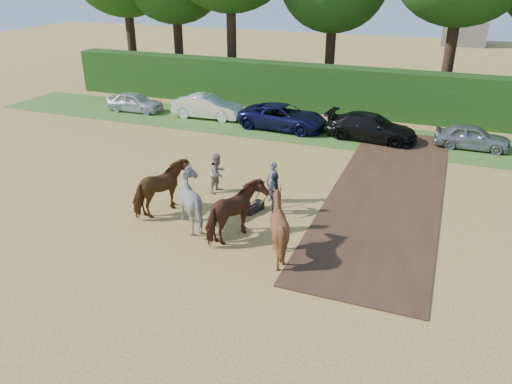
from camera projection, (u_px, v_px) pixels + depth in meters
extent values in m
plane|color=gold|center=(310.00, 266.00, 16.14)|extent=(120.00, 120.00, 0.00)
cube|color=#472D1C|center=(388.00, 190.00, 21.57)|extent=(4.50, 17.00, 0.05)
cube|color=#38601E|center=(378.00, 139.00, 28.00)|extent=(50.00, 5.00, 0.03)
cube|color=#14380F|center=(391.00, 95.00, 31.20)|extent=(46.00, 1.60, 3.00)
imported|color=#B5AC8E|center=(218.00, 173.00, 21.14)|extent=(0.82, 0.96, 1.71)
imported|color=#282B35|center=(274.00, 193.00, 19.28)|extent=(0.63, 1.07, 1.70)
imported|color=brown|center=(162.00, 189.00, 19.22)|extent=(1.82, 2.67, 2.06)
imported|color=beige|center=(197.00, 200.00, 18.30)|extent=(2.49, 2.30, 2.06)
imported|color=#54281A|center=(236.00, 213.00, 17.37)|extent=(1.82, 2.67, 2.06)
imported|color=brown|center=(279.00, 226.00, 16.45)|extent=(2.17, 2.30, 2.06)
cube|color=black|center=(254.00, 207.00, 19.69)|extent=(0.60, 0.95, 0.34)
cube|color=brown|center=(244.00, 209.00, 19.20)|extent=(0.53, 1.33, 0.10)
cylinder|color=brown|center=(259.00, 193.00, 20.04)|extent=(0.24, 0.99, 0.72)
cylinder|color=brown|center=(267.00, 196.00, 19.79)|extent=(0.50, 0.92, 0.72)
imported|color=gray|center=(273.00, 182.00, 20.23)|extent=(0.73, 0.59, 1.72)
imported|color=silver|center=(135.00, 102.00, 33.01)|extent=(3.84, 1.68, 1.29)
imported|color=white|center=(208.00, 107.00, 31.54)|extent=(4.54, 1.79, 1.47)
imported|color=#14153F|center=(283.00, 117.00, 29.44)|extent=(5.34, 2.69, 1.45)
imported|color=black|center=(371.00, 127.00, 27.56)|extent=(5.19, 2.53, 1.45)
imported|color=gray|center=(472.00, 137.00, 26.28)|extent=(3.82, 1.56, 1.30)
cylinder|color=#382616|center=(132.00, 47.00, 40.11)|extent=(0.70, 0.70, 5.85)
cylinder|color=#382616|center=(179.00, 51.00, 39.30)|extent=(0.70, 0.70, 5.40)
cylinder|color=#382616|center=(232.00, 49.00, 36.57)|extent=(0.70, 0.70, 6.53)
cylinder|color=#382616|center=(330.00, 62.00, 35.80)|extent=(0.70, 0.70, 5.17)
cylinder|color=#382616|center=(448.00, 65.00, 32.12)|extent=(0.70, 0.70, 6.08)
cube|color=slate|center=(469.00, 6.00, 59.58)|extent=(5.00, 5.00, 9.00)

